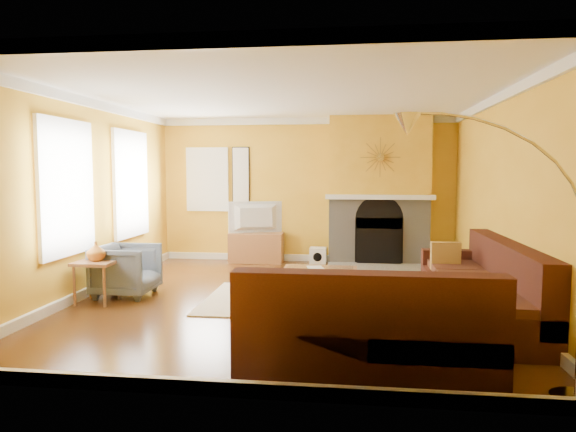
# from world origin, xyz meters

# --- Properties ---
(floor) EXTENTS (5.50, 6.00, 0.02)m
(floor) POSITION_xyz_m (0.00, 0.00, -0.01)
(floor) COLOR brown
(floor) RESTS_ON ground
(ceiling) EXTENTS (5.50, 6.00, 0.02)m
(ceiling) POSITION_xyz_m (0.00, 0.00, 2.71)
(ceiling) COLOR white
(ceiling) RESTS_ON ground
(wall_back) EXTENTS (5.50, 0.02, 2.70)m
(wall_back) POSITION_xyz_m (0.00, 3.01, 1.35)
(wall_back) COLOR gold
(wall_back) RESTS_ON ground
(wall_front) EXTENTS (5.50, 0.02, 2.70)m
(wall_front) POSITION_xyz_m (0.00, -3.01, 1.35)
(wall_front) COLOR gold
(wall_front) RESTS_ON ground
(wall_left) EXTENTS (0.02, 6.00, 2.70)m
(wall_left) POSITION_xyz_m (-2.76, 0.00, 1.35)
(wall_left) COLOR gold
(wall_left) RESTS_ON ground
(wall_right) EXTENTS (0.02, 6.00, 2.70)m
(wall_right) POSITION_xyz_m (2.76, 0.00, 1.35)
(wall_right) COLOR gold
(wall_right) RESTS_ON ground
(baseboard) EXTENTS (5.50, 6.00, 0.12)m
(baseboard) POSITION_xyz_m (0.00, 0.00, 0.06)
(baseboard) COLOR white
(baseboard) RESTS_ON floor
(crown_molding) EXTENTS (5.50, 6.00, 0.12)m
(crown_molding) POSITION_xyz_m (0.00, 0.00, 2.64)
(crown_molding) COLOR white
(crown_molding) RESTS_ON ceiling
(window_left_near) EXTENTS (0.06, 1.22, 1.72)m
(window_left_near) POSITION_xyz_m (-2.72, 1.30, 1.50)
(window_left_near) COLOR white
(window_left_near) RESTS_ON wall_left
(window_left_far) EXTENTS (0.06, 1.22, 1.72)m
(window_left_far) POSITION_xyz_m (-2.72, -0.60, 1.50)
(window_left_far) COLOR white
(window_left_far) RESTS_ON wall_left
(window_back) EXTENTS (0.82, 0.06, 1.22)m
(window_back) POSITION_xyz_m (-1.90, 2.96, 1.55)
(window_back) COLOR white
(window_back) RESTS_ON wall_back
(wall_art) EXTENTS (0.34, 0.04, 1.14)m
(wall_art) POSITION_xyz_m (-1.25, 2.97, 1.60)
(wall_art) COLOR white
(wall_art) RESTS_ON wall_back
(fireplace) EXTENTS (1.80, 0.40, 2.70)m
(fireplace) POSITION_xyz_m (1.35, 2.80, 1.35)
(fireplace) COLOR gray
(fireplace) RESTS_ON floor
(mantel) EXTENTS (1.92, 0.22, 0.08)m
(mantel) POSITION_xyz_m (1.35, 2.56, 1.25)
(mantel) COLOR white
(mantel) RESTS_ON fireplace
(hearth) EXTENTS (1.80, 0.70, 0.06)m
(hearth) POSITION_xyz_m (1.35, 2.25, 0.03)
(hearth) COLOR gray
(hearth) RESTS_ON floor
(sunburst) EXTENTS (0.70, 0.04, 0.70)m
(sunburst) POSITION_xyz_m (1.35, 2.57, 1.95)
(sunburst) COLOR olive
(sunburst) RESTS_ON fireplace
(rug) EXTENTS (2.40, 1.80, 0.02)m
(rug) POSITION_xyz_m (0.14, -0.04, 0.01)
(rug) COLOR beige
(rug) RESTS_ON floor
(sectional_sofa) EXTENTS (2.86, 3.48, 0.90)m
(sectional_sofa) POSITION_xyz_m (1.32, -0.96, 0.45)
(sectional_sofa) COLOR #401B14
(sectional_sofa) RESTS_ON floor
(coffee_table) EXTENTS (1.00, 1.00, 0.40)m
(coffee_table) POSITION_xyz_m (0.44, 0.00, 0.20)
(coffee_table) COLOR white
(coffee_table) RESTS_ON floor
(media_console) EXTENTS (1.00, 0.45, 0.55)m
(media_console) POSITION_xyz_m (-0.91, 2.75, 0.28)
(media_console) COLOR #9D6439
(media_console) RESTS_ON floor
(tv) EXTENTS (1.01, 0.48, 0.59)m
(tv) POSITION_xyz_m (-0.91, 2.75, 0.84)
(tv) COLOR black
(tv) RESTS_ON media_console
(subwoofer) EXTENTS (0.30, 0.30, 0.30)m
(subwoofer) POSITION_xyz_m (0.25, 2.71, 0.15)
(subwoofer) COLOR white
(subwoofer) RESTS_ON floor
(armchair) EXTENTS (0.78, 0.76, 0.71)m
(armchair) POSITION_xyz_m (-2.20, -0.04, 0.35)
(armchair) COLOR slate
(armchair) RESTS_ON floor
(side_table) EXTENTS (0.50, 0.50, 0.55)m
(side_table) POSITION_xyz_m (-2.42, -0.45, 0.28)
(side_table) COLOR #9D6439
(side_table) RESTS_ON floor
(vase) EXTENTS (0.24, 0.24, 0.25)m
(vase) POSITION_xyz_m (-2.42, -0.45, 0.67)
(vase) COLOR orange
(vase) RESTS_ON side_table
(book) EXTENTS (0.26, 0.31, 0.03)m
(book) POSITION_xyz_m (0.29, 0.10, 0.41)
(book) COLOR white
(book) RESTS_ON coffee_table
(arc_lamp) EXTENTS (1.35, 0.36, 2.12)m
(arc_lamp) POSITION_xyz_m (1.93, -2.80, 1.06)
(arc_lamp) COLOR silver
(arc_lamp) RESTS_ON floor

